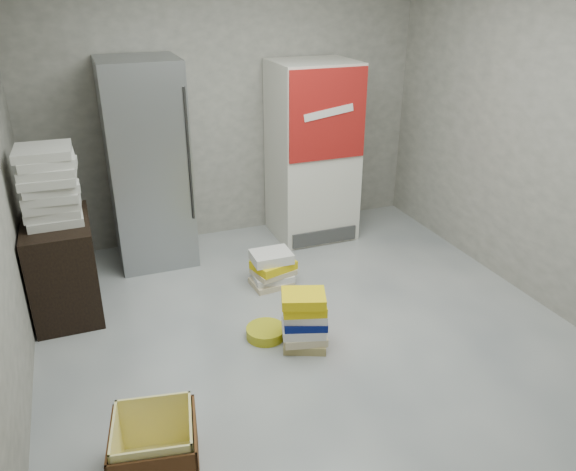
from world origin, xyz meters
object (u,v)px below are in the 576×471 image
Objects in this scene: steel_fridge at (148,165)px; cardboard_box at (156,452)px; wood_shelf at (63,267)px; coke_cooler at (312,152)px; phonebook_stack_main at (304,320)px.

steel_fridge is 2.85m from cardboard_box.
cardboard_box is (0.41, -1.98, -0.25)m from wood_shelf.
steel_fridge reaches higher than cardboard_box.
phonebook_stack_main is at bearing -114.43° from coke_cooler.
coke_cooler reaches higher than wood_shelf.
coke_cooler is 3.49m from cardboard_box.
wood_shelf is 1.73× the size of phonebook_stack_main.
steel_fridge is 1.06× the size of coke_cooler.
cardboard_box is at bearing -78.34° from wood_shelf.
wood_shelf is at bearing -163.72° from coke_cooler.
wood_shelf reaches higher than phonebook_stack_main.
coke_cooler is (1.65, -0.01, -0.05)m from steel_fridge.
coke_cooler is 2.63m from wood_shelf.
coke_cooler is 3.40× the size of cardboard_box.
coke_cooler is 2.19m from phonebook_stack_main.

